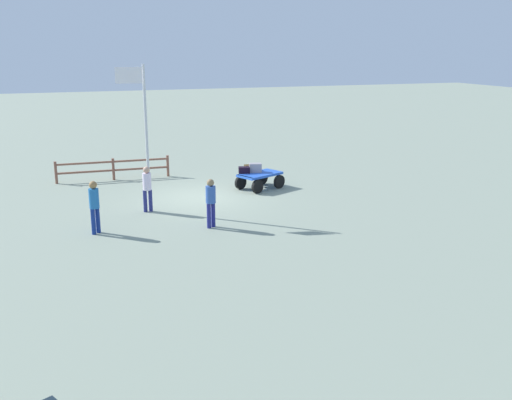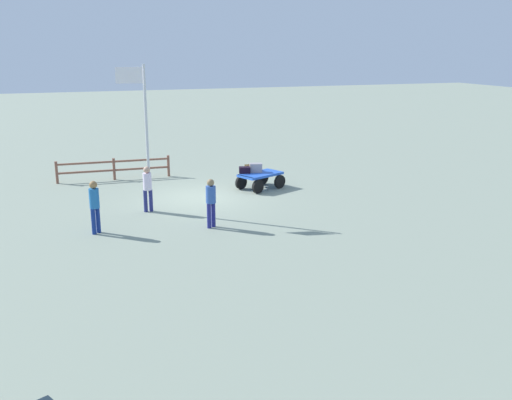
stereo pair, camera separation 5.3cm
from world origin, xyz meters
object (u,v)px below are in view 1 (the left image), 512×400
(suitcase_tan, at_px, (244,170))
(flagpole, at_px, (143,126))
(suitcase_olive, at_px, (255,168))
(worker_trailing, at_px, (211,199))
(worker_supervisor, at_px, (94,203))
(suitcase_navy, at_px, (251,168))
(worker_lead, at_px, (147,186))
(luggage_cart, at_px, (260,178))

(suitcase_tan, xyz_separation_m, flagpole, (4.54, 2.15, 2.37))
(suitcase_olive, height_order, suitcase_tan, suitcase_olive)
(worker_trailing, xyz_separation_m, worker_supervisor, (3.72, -0.64, 0.05))
(suitcase_navy, relative_size, worker_lead, 0.31)
(worker_trailing, height_order, worker_supervisor, worker_supervisor)
(worker_trailing, relative_size, worker_supervisor, 0.95)
(suitcase_navy, xyz_separation_m, flagpole, (4.99, 2.60, 2.38))
(luggage_cart, xyz_separation_m, suitcase_navy, (0.16, -0.70, 0.33))
(worker_supervisor, distance_m, flagpole, 3.60)
(luggage_cart, relative_size, worker_lead, 1.29)
(suitcase_tan, height_order, flagpole, flagpole)
(suitcase_olive, bearing_deg, suitcase_tan, 2.40)
(flagpole, bearing_deg, worker_lead, 127.95)
(suitcase_navy, bearing_deg, worker_trailing, 58.40)
(luggage_cart, relative_size, suitcase_olive, 3.62)
(suitcase_olive, distance_m, worker_supervisor, 8.23)
(worker_supervisor, bearing_deg, suitcase_tan, -147.09)
(luggage_cart, distance_m, suitcase_tan, 0.75)
(worker_trailing, distance_m, worker_supervisor, 3.77)
(suitcase_olive, xyz_separation_m, worker_supervisor, (7.04, 4.25, 0.15))
(luggage_cart, height_order, worker_supervisor, worker_supervisor)
(worker_lead, bearing_deg, luggage_cart, -159.15)
(suitcase_tan, bearing_deg, luggage_cart, 157.25)
(suitcase_tan, distance_m, worker_supervisor, 7.78)
(flagpole, bearing_deg, suitcase_olive, -156.74)
(luggage_cart, xyz_separation_m, worker_supervisor, (7.15, 3.97, 0.55))
(suitcase_tan, relative_size, worker_trailing, 0.33)
(suitcase_navy, xyz_separation_m, suitcase_olive, (-0.06, 0.43, 0.07))
(suitcase_olive, bearing_deg, worker_lead, 23.94)
(suitcase_tan, distance_m, flagpole, 5.55)
(luggage_cart, xyz_separation_m, flagpole, (5.15, 1.89, 2.71))
(suitcase_tan, relative_size, worker_supervisor, 0.31)
(luggage_cart, xyz_separation_m, suitcase_tan, (0.61, -0.26, 0.34))
(suitcase_navy, height_order, worker_supervisor, worker_supervisor)
(suitcase_tan, xyz_separation_m, worker_lead, (4.50, 2.20, 0.17))
(suitcase_navy, bearing_deg, suitcase_olive, 97.70)
(luggage_cart, relative_size, suitcase_navy, 4.21)
(suitcase_tan, height_order, worker_supervisor, worker_supervisor)
(worker_lead, relative_size, worker_trailing, 1.01)
(worker_supervisor, bearing_deg, suitcase_navy, -146.22)
(flagpole, bearing_deg, suitcase_navy, -152.51)
(suitcase_olive, bearing_deg, worker_supervisor, 31.09)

